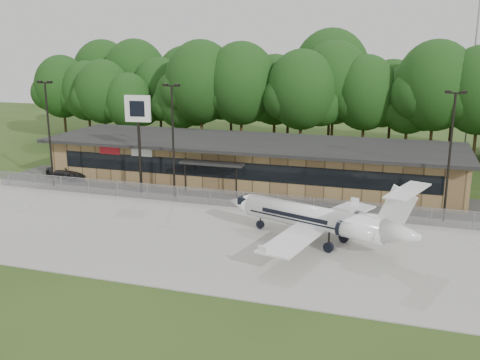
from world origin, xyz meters
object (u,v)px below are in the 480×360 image
(business_jet, at_px, (320,220))
(suv, at_px, (69,171))
(pole_sign, at_px, (138,119))
(terminal, at_px, (251,161))

(business_jet, xyz_separation_m, suv, (-27.93, 11.04, -1.07))
(business_jet, relative_size, suv, 2.82)
(business_jet, relative_size, pole_sign, 1.62)
(terminal, bearing_deg, pole_sign, -140.04)
(terminal, xyz_separation_m, suv, (-18.44, -4.16, -1.45))
(terminal, distance_m, business_jet, 17.93)
(terminal, xyz_separation_m, business_jet, (9.49, -15.21, -0.38))
(terminal, relative_size, suv, 7.83)
(business_jet, bearing_deg, terminal, 140.68)
(pole_sign, bearing_deg, suv, 157.04)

